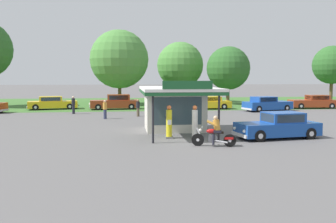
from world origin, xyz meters
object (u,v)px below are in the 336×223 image
at_px(gas_pump_offside, 195,123).
at_px(bystander_admiring_sedan, 138,107).
at_px(parked_car_back_row_centre_left, 52,103).
at_px(bystander_standing_back_lot, 105,109).
at_px(parked_car_back_row_far_right, 267,104).
at_px(parked_car_back_row_left, 314,102).
at_px(motorcycle_with_rider, 215,134).
at_px(bystander_strolling_foreground, 73,104).
at_px(gas_pump_nearside, 169,123).
at_px(featured_classic_sedan, 278,126).
at_px(parked_car_back_row_right, 207,103).
at_px(parked_car_second_row_spare, 115,103).

xyz_separation_m(gas_pump_offside, bystander_admiring_sedan, (-2.85, 11.87, -0.06)).
xyz_separation_m(parked_car_back_row_centre_left, bystander_standing_back_lot, (6.23, -9.99, 0.18)).
distance_m(parked_car_back_row_far_right, parked_car_back_row_left, 6.93).
distance_m(motorcycle_with_rider, bystander_standing_back_lot, 14.37).
bearing_deg(parked_car_back_row_left, gas_pump_offside, -133.82).
bearing_deg(gas_pump_offside, bystander_strolling_foreground, 120.99).
distance_m(gas_pump_nearside, bystander_strolling_foreground, 16.61).
relative_size(bystander_standing_back_lot, bystander_admiring_sedan, 1.04).
xyz_separation_m(motorcycle_with_rider, parked_car_back_row_centre_left, (-12.42, 22.95, 0.01)).
height_order(featured_classic_sedan, parked_car_back_row_right, featured_classic_sedan).
bearing_deg(gas_pump_nearside, parked_car_back_row_centre_left, 117.22).
bearing_deg(bystander_standing_back_lot, bystander_strolling_foreground, 125.07).
bearing_deg(bystander_standing_back_lot, parked_car_back_row_right, 37.58).
distance_m(gas_pump_offside, parked_car_second_row_spare, 20.08).
distance_m(motorcycle_with_rider, bystander_strolling_foreground, 19.94).
height_order(parked_car_back_row_centre_left, bystander_admiring_sedan, bystander_admiring_sedan).
height_order(parked_car_back_row_left, bystander_standing_back_lot, bystander_standing_back_lot).
distance_m(gas_pump_offside, featured_classic_sedan, 4.85).
distance_m(parked_car_second_row_spare, parked_car_back_row_left, 22.31).
bearing_deg(bystander_strolling_foreground, parked_car_back_row_centre_left, 119.09).
xyz_separation_m(gas_pump_nearside, motorcycle_with_rider, (2.01, -2.71, -0.22)).
bearing_deg(parked_car_second_row_spare, featured_classic_sedan, -63.91).
bearing_deg(parked_car_back_row_right, gas_pump_nearside, -109.32).
relative_size(gas_pump_offside, parked_car_second_row_spare, 0.34).
bearing_deg(parked_car_back_row_centre_left, parked_car_back_row_left, -4.56).
xyz_separation_m(gas_pump_nearside, parked_car_back_row_left, (18.71, 17.92, -0.18)).
distance_m(featured_classic_sedan, parked_car_back_row_centre_left, 26.79).
distance_m(parked_car_back_row_right, bystander_strolling_foreground, 14.35).
bearing_deg(bystander_admiring_sedan, bystander_standing_back_lot, -150.43).
distance_m(motorcycle_with_rider, parked_car_back_row_right, 21.63).
height_order(featured_classic_sedan, parked_car_back_row_left, same).
height_order(motorcycle_with_rider, featured_classic_sedan, motorcycle_with_rider).
bearing_deg(parked_car_second_row_spare, parked_car_back_row_centre_left, 173.26).
relative_size(featured_classic_sedan, parked_car_back_row_left, 0.93).
xyz_separation_m(motorcycle_with_rider, parked_car_second_row_spare, (-5.55, 22.14, 0.09)).
distance_m(gas_pump_nearside, parked_car_back_row_centre_left, 22.77).
xyz_separation_m(parked_car_back_row_left, bystander_strolling_foreground, (-26.13, -3.06, 0.22)).
relative_size(parked_car_back_row_right, parked_car_second_row_spare, 1.01).
distance_m(bystander_strolling_foreground, bystander_admiring_sedan, 6.77).
height_order(gas_pump_offside, parked_car_back_row_left, gas_pump_offside).
bearing_deg(parked_car_back_row_far_right, gas_pump_offside, -124.60).
xyz_separation_m(parked_car_back_row_right, bystander_strolling_foreground, (-13.89, -3.59, 0.26)).
bearing_deg(gas_pump_nearside, parked_car_back_row_far_right, 51.79).
relative_size(featured_classic_sedan, bystander_strolling_foreground, 2.97).
relative_size(bystander_strolling_foreground, bystander_standing_back_lot, 1.07).
bearing_deg(parked_car_back_row_left, parked_car_back_row_right, 177.50).
distance_m(parked_car_back_row_right, parked_car_back_row_left, 12.25).
distance_m(gas_pump_nearside, parked_car_back_row_far_right, 19.74).
bearing_deg(gas_pump_offside, featured_classic_sedan, -8.06).
bearing_deg(gas_pump_offside, parked_car_back_row_far_right, 55.40).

